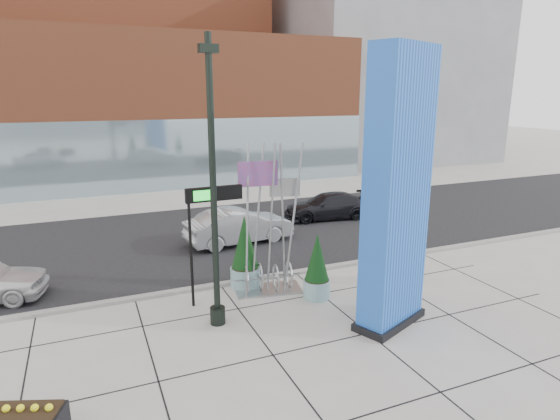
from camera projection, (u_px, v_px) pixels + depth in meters
name	position (u px, v px, depth m)	size (l,w,h in m)	color
ground	(226.00, 345.00, 12.97)	(160.00, 160.00, 0.00)	#9E9991
street_asphalt	(165.00, 242.00, 21.89)	(80.00, 12.00, 0.02)	black
curb_edge	(194.00, 289.00, 16.52)	(80.00, 0.30, 0.12)	gray
tower_podium	(136.00, 110.00, 36.11)	(34.00, 10.00, 11.00)	#A04E2E
tower_glass_front	(147.00, 156.00, 32.55)	(34.00, 0.60, 5.00)	#8CA5B2
building_grey_parking	(374.00, 71.00, 49.20)	(20.00, 18.00, 18.00)	slate
blue_pylon	(397.00, 198.00, 13.26)	(2.65, 1.92, 8.08)	#0B38A9
lamp_post	(214.00, 214.00, 13.36)	(0.54, 0.46, 8.34)	black
public_art_sculpture	(268.00, 253.00, 16.24)	(2.47, 1.54, 5.23)	#A4A6A8
overhead_street_sign	(210.00, 204.00, 14.79)	(1.85, 0.23, 3.92)	black
round_planter_east	(397.00, 254.00, 16.96)	(0.93, 0.93, 2.32)	#83ACB0
round_planter_mid	(317.00, 268.00, 15.73)	(0.91, 0.91, 2.28)	#83ACB0
round_planter_west	(245.00, 254.00, 16.56)	(1.06, 1.06, 2.65)	#83ACB0
car_silver_mid	(239.00, 226.00, 21.56)	(1.73, 4.95, 1.63)	#A5A8AD
car_dark_east	(327.00, 206.00, 25.84)	(1.97, 4.84, 1.40)	black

